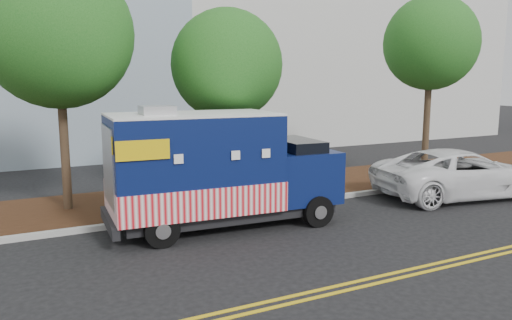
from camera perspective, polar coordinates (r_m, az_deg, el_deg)
name	(u,v)px	position (r m, az deg, el deg)	size (l,w,h in m)	color
ground	(274,222)	(14.24, 2.05, -7.06)	(120.00, 120.00, 0.00)	black
curb	(252,208)	(15.41, -0.47, -5.48)	(120.00, 0.18, 0.15)	#9E9E99
mulch_strip	(225,194)	(17.26, -3.58, -3.88)	(120.00, 4.00, 0.15)	black
centerline_near	(379,276)	(10.77, 13.85, -12.80)	(120.00, 0.10, 0.01)	gold
centerline_far	(387,281)	(10.60, 14.75, -13.21)	(120.00, 0.10, 0.01)	gold
tree_a	(58,34)	(15.69, -21.73, 13.23)	(4.28, 4.28, 7.41)	#38281C
tree_b	(227,65)	(16.24, -3.35, 10.77)	(3.56, 3.56, 6.22)	#38281C
tree_c	(431,43)	(21.08, 19.36, 12.46)	(3.66, 3.66, 7.20)	#38281C
sign_post	(177,175)	(14.91, -8.97, -1.67)	(0.06, 0.06, 2.40)	#473828
food_truck	(214,173)	(13.41, -4.83, -1.47)	(6.46, 2.75, 3.34)	black
white_car	(460,173)	(18.32, 22.27, -1.42)	(2.72, 5.90, 1.64)	white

